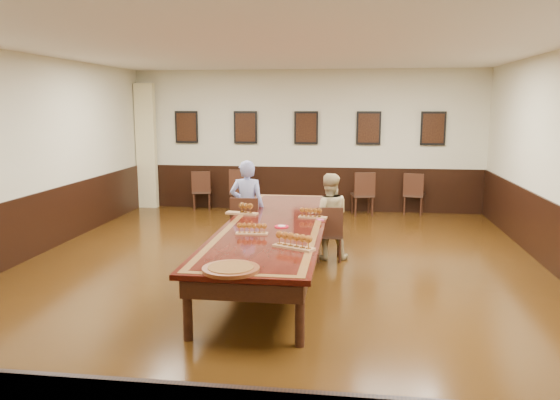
# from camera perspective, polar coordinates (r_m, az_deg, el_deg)

# --- Properties ---
(floor) EXTENTS (8.00, 10.00, 0.02)m
(floor) POSITION_cam_1_polar(r_m,az_deg,el_deg) (7.92, -0.49, -7.84)
(floor) COLOR black
(floor) RESTS_ON ground
(ceiling) EXTENTS (8.00, 10.00, 0.02)m
(ceiling) POSITION_cam_1_polar(r_m,az_deg,el_deg) (7.59, -0.52, 16.01)
(ceiling) COLOR white
(ceiling) RESTS_ON floor
(wall_back) EXTENTS (8.00, 0.02, 3.20)m
(wall_back) POSITION_cam_1_polar(r_m,az_deg,el_deg) (12.55, 2.76, 6.20)
(wall_back) COLOR beige
(wall_back) RESTS_ON floor
(wall_front) EXTENTS (8.00, 0.02, 3.20)m
(wall_front) POSITION_cam_1_polar(r_m,az_deg,el_deg) (2.80, -15.35, -7.03)
(wall_front) COLOR beige
(wall_front) RESTS_ON floor
(wall_left) EXTENTS (0.02, 10.00, 3.20)m
(wall_left) POSITION_cam_1_polar(r_m,az_deg,el_deg) (9.07, -26.52, 3.78)
(wall_left) COLOR beige
(wall_left) RESTS_ON floor
(chair_man) EXTENTS (0.46, 0.50, 0.96)m
(chair_man) POSITION_cam_1_polar(r_m,az_deg,el_deg) (8.88, -3.54, -2.63)
(chair_man) COLOR #311E16
(chair_man) RESTS_ON floor
(chair_woman) EXTENTS (0.45, 0.48, 0.87)m
(chair_woman) POSITION_cam_1_polar(r_m,az_deg,el_deg) (8.57, 5.11, -3.43)
(chair_woman) COLOR #311E16
(chair_woman) RESTS_ON floor
(spare_chair_a) EXTENTS (0.52, 0.55, 0.91)m
(spare_chair_a) POSITION_cam_1_polar(r_m,az_deg,el_deg) (12.81, -8.18, 1.04)
(spare_chair_a) COLOR #311E16
(spare_chair_a) RESTS_ON floor
(spare_chair_b) EXTENTS (0.48, 0.52, 1.00)m
(spare_chair_b) POSITION_cam_1_polar(r_m,az_deg,el_deg) (12.34, -4.03, 0.98)
(spare_chair_b) COLOR #311E16
(spare_chair_b) RESTS_ON floor
(spare_chair_c) EXTENTS (0.54, 0.57, 0.97)m
(spare_chair_c) POSITION_cam_1_polar(r_m,az_deg,el_deg) (12.18, 8.62, 0.70)
(spare_chair_c) COLOR #311E16
(spare_chair_c) RESTS_ON floor
(spare_chair_d) EXTENTS (0.53, 0.56, 0.93)m
(spare_chair_d) POSITION_cam_1_polar(r_m,az_deg,el_deg) (12.51, 13.83, 0.69)
(spare_chair_d) COLOR #311E16
(spare_chair_d) RESTS_ON floor
(person_man) EXTENTS (0.57, 0.39, 1.53)m
(person_man) POSITION_cam_1_polar(r_m,az_deg,el_deg) (8.93, -3.46, -0.70)
(person_man) COLOR #4654AF
(person_man) RESTS_ON floor
(person_woman) EXTENTS (0.73, 0.59, 1.36)m
(person_woman) POSITION_cam_1_polar(r_m,az_deg,el_deg) (8.60, 5.10, -1.70)
(person_woman) COLOR tan
(person_woman) RESTS_ON floor
(pink_phone) EXTENTS (0.14, 0.17, 0.01)m
(pink_phone) POSITION_cam_1_polar(r_m,az_deg,el_deg) (8.00, 4.12, -2.01)
(pink_phone) COLOR #E74D93
(pink_phone) RESTS_ON conference_table
(curtain) EXTENTS (0.45, 0.18, 2.90)m
(curtain) POSITION_cam_1_polar(r_m,az_deg,el_deg) (13.23, -13.79, 5.47)
(curtain) COLOR beige
(curtain) RESTS_ON floor
(wainscoting) EXTENTS (8.00, 10.00, 1.00)m
(wainscoting) POSITION_cam_1_polar(r_m,az_deg,el_deg) (7.78, -0.49, -4.26)
(wainscoting) COLOR black
(wainscoting) RESTS_ON floor
(conference_table) EXTENTS (1.40, 5.00, 0.76)m
(conference_table) POSITION_cam_1_polar(r_m,az_deg,el_deg) (7.75, -0.49, -3.46)
(conference_table) COLOR black
(conference_table) RESTS_ON floor
(posters) EXTENTS (6.14, 0.04, 0.74)m
(posters) POSITION_cam_1_polar(r_m,az_deg,el_deg) (12.46, 2.75, 7.56)
(posters) COLOR black
(posters) RESTS_ON wall_back
(flight_a) EXTENTS (0.51, 0.24, 0.18)m
(flight_a) POSITION_cam_1_polar(r_m,az_deg,el_deg) (8.35, -3.84, -0.94)
(flight_a) COLOR #9D6C42
(flight_a) RESTS_ON conference_table
(flight_b) EXTENTS (0.43, 0.18, 0.16)m
(flight_b) POSITION_cam_1_polar(r_m,az_deg,el_deg) (8.07, 3.39, -1.41)
(flight_b) COLOR #9D6C42
(flight_b) RESTS_ON conference_table
(flight_c) EXTENTS (0.42, 0.14, 0.15)m
(flight_c) POSITION_cam_1_polar(r_m,az_deg,el_deg) (7.05, -2.96, -3.07)
(flight_c) COLOR #9D6C42
(flight_c) RESTS_ON conference_table
(flight_d) EXTENTS (0.53, 0.37, 0.19)m
(flight_d) POSITION_cam_1_polar(r_m,az_deg,el_deg) (6.34, 1.44, -4.36)
(flight_d) COLOR #9D6C42
(flight_d) RESTS_ON conference_table
(red_plate_grp) EXTENTS (0.19, 0.19, 0.03)m
(red_plate_grp) POSITION_cam_1_polar(r_m,az_deg,el_deg) (7.47, 0.17, -2.80)
(red_plate_grp) COLOR red
(red_plate_grp) RESTS_ON conference_table
(carved_platter) EXTENTS (0.62, 0.62, 0.05)m
(carved_platter) POSITION_cam_1_polar(r_m,az_deg,el_deg) (5.56, -5.15, -7.18)
(carved_platter) COLOR #572611
(carved_platter) RESTS_ON conference_table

